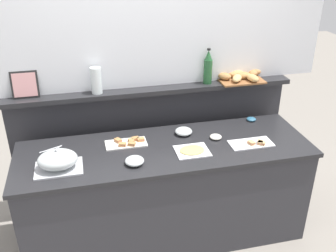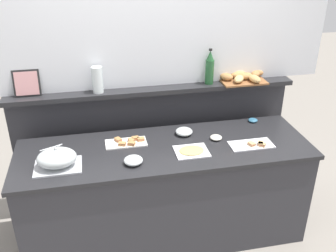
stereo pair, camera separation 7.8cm
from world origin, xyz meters
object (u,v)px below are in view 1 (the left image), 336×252
object	(u,v)px
condiment_bowl_teal	(251,119)
framed_picture	(25,85)
glass_bowl_medium	(184,132)
serving_tongs	(52,150)
bread_basket	(242,76)
sandwich_platter_rear	(128,143)
cold_cuts_platter	(192,151)
condiment_bowl_cream	(216,137)
wine_bottle_green	(208,68)
serving_cloche	(58,160)
sandwich_platter_front	(252,143)
glass_bowl_large	(135,161)
water_carafe	(96,80)

from	to	relation	value
condiment_bowl_teal	framed_picture	world-z (taller)	framed_picture
glass_bowl_medium	serving_tongs	size ratio (longest dim) A/B	0.83
bread_basket	sandwich_platter_rear	bearing A→B (deg)	-161.78
cold_cuts_platter	framed_picture	distance (m)	1.45
condiment_bowl_cream	wine_bottle_green	bearing A→B (deg)	82.51
sandwich_platter_rear	serving_cloche	distance (m)	0.60
bread_basket	framed_picture	distance (m)	1.88
glass_bowl_medium	bread_basket	world-z (taller)	bread_basket
sandwich_platter_front	glass_bowl_medium	size ratio (longest dim) A/B	2.43
serving_cloche	serving_tongs	world-z (taller)	serving_cloche
serving_tongs	sandwich_platter_rear	bearing A→B (deg)	-3.25
sandwich_platter_front	condiment_bowl_cream	xyz separation A→B (m)	(-0.26, 0.16, 0.01)
glass_bowl_large	glass_bowl_medium	xyz separation A→B (m)	(0.48, 0.37, 0.00)
cold_cuts_platter	serving_tongs	distance (m)	1.10
glass_bowl_large	glass_bowl_medium	size ratio (longest dim) A/B	0.98
condiment_bowl_teal	bread_basket	size ratio (longest dim) A/B	0.18
bread_basket	sandwich_platter_front	bearing A→B (deg)	-102.36
condiment_bowl_teal	condiment_bowl_cream	xyz separation A→B (m)	(-0.43, -0.25, 0.00)
cold_cuts_platter	condiment_bowl_teal	distance (m)	0.79
bread_basket	glass_bowl_medium	bearing A→B (deg)	-153.64
serving_cloche	serving_tongs	bearing A→B (deg)	100.81
glass_bowl_medium	condiment_bowl_cream	xyz separation A→B (m)	(0.24, -0.14, -0.01)
bread_basket	framed_picture	bearing A→B (deg)	179.52
glass_bowl_large	wine_bottle_green	world-z (taller)	wine_bottle_green
sandwich_platter_front	glass_bowl_medium	bearing A→B (deg)	149.44
glass_bowl_large	condiment_bowl_cream	xyz separation A→B (m)	(0.72, 0.23, -0.01)
serving_cloche	glass_bowl_large	size ratio (longest dim) A/B	2.40
condiment_bowl_cream	bread_basket	size ratio (longest dim) A/B	0.21
condiment_bowl_teal	bread_basket	world-z (taller)	bread_basket
cold_cuts_platter	serving_tongs	bearing A→B (deg)	165.73
cold_cuts_platter	bread_basket	size ratio (longest dim) A/B	0.57
glass_bowl_medium	condiment_bowl_cream	distance (m)	0.28
sandwich_platter_rear	serving_cloche	bearing A→B (deg)	-154.93
cold_cuts_platter	glass_bowl_medium	world-z (taller)	glass_bowl_medium
sandwich_platter_front	wine_bottle_green	xyz separation A→B (m)	(-0.20, 0.60, 0.46)
condiment_bowl_teal	water_carafe	bearing A→B (deg)	172.59
wine_bottle_green	cold_cuts_platter	bearing A→B (deg)	-117.33
water_carafe	condiment_bowl_teal	bearing A→B (deg)	-7.41
sandwich_platter_front	condiment_bowl_cream	bearing A→B (deg)	148.49
glass_bowl_medium	wine_bottle_green	world-z (taller)	wine_bottle_green
condiment_bowl_teal	framed_picture	xyz separation A→B (m)	(-1.92, 0.21, 0.42)
sandwich_platter_rear	water_carafe	world-z (taller)	water_carafe
glass_bowl_medium	serving_tongs	xyz separation A→B (m)	(-1.08, -0.02, -0.02)
condiment_bowl_cream	water_carafe	world-z (taller)	water_carafe
cold_cuts_platter	condiment_bowl_cream	world-z (taller)	condiment_bowl_cream
wine_bottle_green	bread_basket	bearing A→B (deg)	1.51
serving_tongs	framed_picture	world-z (taller)	framed_picture
serving_cloche	bread_basket	bearing A→B (deg)	20.52
glass_bowl_medium	framed_picture	bearing A→B (deg)	165.26
cold_cuts_platter	glass_bowl_large	distance (m)	0.47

